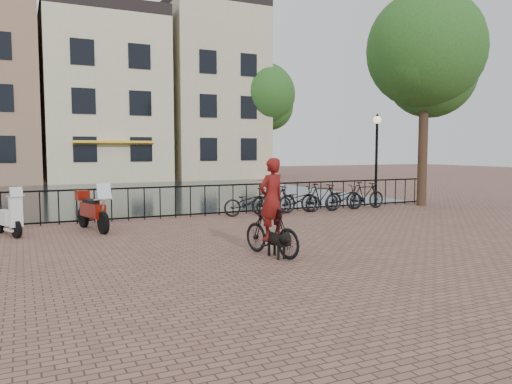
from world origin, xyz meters
name	(u,v)px	position (x,y,z in m)	size (l,w,h in m)	color
ground	(326,271)	(0.00, 0.00, 0.00)	(100.00, 100.00, 0.00)	brown
canal_water	(133,194)	(0.00, 17.30, 0.00)	(20.00, 20.00, 0.00)	black
railing	(190,201)	(0.00, 8.00, 0.50)	(20.00, 0.05, 1.02)	black
canal_house_mid	(102,98)	(0.50, 30.00, 5.90)	(8.00, 9.50, 11.80)	beige
canal_house_right	(207,92)	(8.50, 30.00, 6.65)	(7.00, 9.00, 13.30)	tan
tree_near_right	(426,50)	(9.20, 7.30, 5.97)	(4.48, 4.48, 8.24)	black
tree_far_right	(264,95)	(12.00, 27.00, 6.35)	(4.76, 4.76, 8.76)	black
lamp_post	(377,144)	(7.20, 7.60, 2.38)	(0.30, 0.30, 3.45)	black
cyclist	(272,213)	(-0.32, 1.57, 0.90)	(0.91, 1.79, 2.36)	black
dog	(276,243)	(-0.31, 1.37, 0.30)	(0.31, 0.88, 0.59)	black
motorcycle	(93,206)	(-3.24, 6.47, 0.68)	(0.88, 1.96, 1.36)	maroon
scooter	(7,210)	(-5.31, 6.60, 0.65)	(0.88, 1.45, 1.30)	silver
parked_bike_0	(248,202)	(1.80, 7.40, 0.45)	(0.60, 1.72, 0.90)	black
parked_bike_1	(274,200)	(2.75, 7.40, 0.50)	(0.47, 1.66, 1.00)	black
parked_bike_2	(298,200)	(3.70, 7.40, 0.45)	(0.60, 1.72, 0.90)	black
parked_bike_3	(322,197)	(4.65, 7.40, 0.50)	(0.47, 1.66, 1.00)	black
parked_bike_4	(344,198)	(5.60, 7.40, 0.45)	(0.60, 1.72, 0.90)	black
parked_bike_5	(365,195)	(6.55, 7.40, 0.50)	(0.47, 1.66, 1.00)	black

